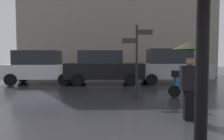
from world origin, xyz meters
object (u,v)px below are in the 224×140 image
at_px(parked_car_right, 171,66).
at_px(parked_car_distant, 103,67).
at_px(parked_car_left, 41,67).
at_px(parked_scooter, 187,83).
at_px(street_signpost, 137,54).
at_px(pedestrian_with_umbrella, 190,60).

relative_size(parked_car_right, parked_car_distant, 0.97).
bearing_deg(parked_car_left, parked_car_right, -12.65).
relative_size(parked_scooter, parked_car_distant, 0.35).
height_order(parked_scooter, parked_car_right, parked_car_right).
relative_size(parked_car_right, street_signpost, 1.58).
xyz_separation_m(parked_scooter, parked_car_left, (-6.72, 4.30, 0.39)).
distance_m(parked_scooter, parked_car_distant, 5.23).
bearing_deg(parked_car_distant, pedestrian_with_umbrella, -56.36).
distance_m(pedestrian_with_umbrella, parked_car_left, 9.21).
bearing_deg(parked_car_left, pedestrian_with_umbrella, -64.93).
height_order(parked_car_right, parked_car_distant, parked_car_right).
distance_m(parked_car_left, street_signpost, 6.71).
bearing_deg(pedestrian_with_umbrella, parked_car_right, -34.68).
height_order(pedestrian_with_umbrella, parked_scooter, pedestrian_with_umbrella).
relative_size(pedestrian_with_umbrella, parked_car_left, 0.44).
relative_size(parked_car_left, parked_car_distant, 1.00).
height_order(pedestrian_with_umbrella, parked_car_distant, pedestrian_with_umbrella).
bearing_deg(street_signpost, parked_car_right, 60.93).
distance_m(pedestrian_with_umbrella, parked_scooter, 3.23).
distance_m(parked_scooter, parked_car_left, 7.99).
bearing_deg(parked_scooter, parked_car_distant, 108.27).
xyz_separation_m(parked_car_right, parked_car_distant, (-3.88, -0.24, -0.03)).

